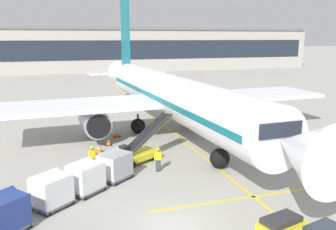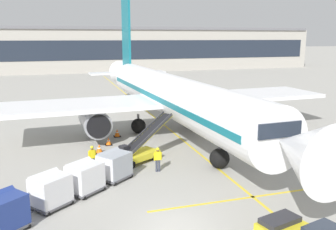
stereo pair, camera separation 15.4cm
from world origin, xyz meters
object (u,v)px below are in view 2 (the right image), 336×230
belt_loader (139,150)px  safety_cone_nose_mark (117,133)px  baggage_cart_lead (114,165)px  safety_cone_engine_keepout (99,149)px  baggage_cart_third (50,190)px  ground_crew_by_loader (158,158)px  safety_cone_wingtip (109,141)px  baggage_cart_second (84,177)px  ground_crew_by_carts (92,156)px  parked_airplane (169,95)px  baggage_cart_fourth (3,212)px

belt_loader → safety_cone_nose_mark: belt_loader is taller
baggage_cart_lead → safety_cone_engine_keepout: (-0.32, 5.82, -0.64)m
baggage_cart_third → safety_cone_nose_mark: (5.77, 13.19, -0.65)m
baggage_cart_lead → ground_crew_by_loader: baggage_cart_lead is taller
belt_loader → ground_crew_by_loader: size_ratio=2.92×
baggage_cart_lead → safety_cone_wingtip: baggage_cart_lead is taller
baggage_cart_lead → ground_crew_by_loader: size_ratio=1.51×
baggage_cart_lead → baggage_cart_second: size_ratio=1.00×
ground_crew_by_carts → safety_cone_engine_keepout: (0.86, 3.61, -0.63)m
parked_airplane → safety_cone_nose_mark: size_ratio=57.93×
parked_airplane → ground_crew_by_loader: parked_airplane is taller
ground_crew_by_carts → baggage_cart_third: bearing=-118.3°
ground_crew_by_loader → baggage_cart_third: bearing=-154.1°
parked_airplane → safety_cone_engine_keepout: size_ratio=56.28×
belt_loader → safety_cone_engine_keepout: 3.93m
baggage_cart_lead → baggage_cart_fourth: same height
baggage_cart_second → ground_crew_by_carts: bearing=77.7°
baggage_cart_fourth → parked_airplane: bearing=49.5°
parked_airplane → ground_crew_by_loader: size_ratio=24.13×
ground_crew_by_carts → safety_cone_nose_mark: (3.02, 8.08, -0.64)m
ground_crew_by_loader → belt_loader: bearing=107.6°
baggage_cart_second → safety_cone_nose_mark: (3.84, 11.81, -0.65)m
belt_loader → baggage_cart_second: size_ratio=1.94×
ground_crew_by_carts → safety_cone_wingtip: bearing=71.4°
safety_cone_engine_keepout → safety_cone_wingtip: 2.26m
baggage_cart_second → safety_cone_nose_mark: baggage_cart_second is taller
safety_cone_nose_mark → belt_loader: bearing=-86.1°
baggage_cart_second → safety_cone_nose_mark: size_ratio=3.62×
parked_airplane → safety_cone_nose_mark: bearing=179.7°
parked_airplane → baggage_cart_lead: bearing=-124.0°
baggage_cart_lead → baggage_cart_third: size_ratio=1.00×
belt_loader → ground_crew_by_carts: belt_loader is taller
safety_cone_wingtip → belt_loader: bearing=-71.5°
baggage_cart_third → ground_crew_by_loader: baggage_cart_third is taller
ground_crew_by_carts → safety_cone_engine_keepout: size_ratio=2.33×
ground_crew_by_loader → safety_cone_wingtip: size_ratio=2.61×
baggage_cart_third → baggage_cart_fourth: same height
ground_crew_by_loader → parked_airplane: bearing=68.6°
parked_airplane → belt_loader: 9.07m
safety_cone_engine_keepout → baggage_cart_lead: bearing=-86.8°
ground_crew_by_loader → safety_cone_wingtip: (-2.41, 7.32, -0.67)m
belt_loader → parked_airplane: bearing=57.8°
baggage_cart_fourth → safety_cone_wingtip: (6.75, 12.76, -0.68)m
safety_cone_wingtip → baggage_cart_lead: bearing=-95.1°
baggage_cart_third → safety_cone_engine_keepout: size_ratio=3.51×
parked_airplane → safety_cone_engine_keepout: bearing=-148.5°
baggage_cart_lead → baggage_cart_fourth: size_ratio=1.00×
baggage_cart_third → baggage_cart_fourth: bearing=-136.3°
baggage_cart_fourth → belt_loader: bearing=43.3°
belt_loader → baggage_cart_lead: bearing=-128.2°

